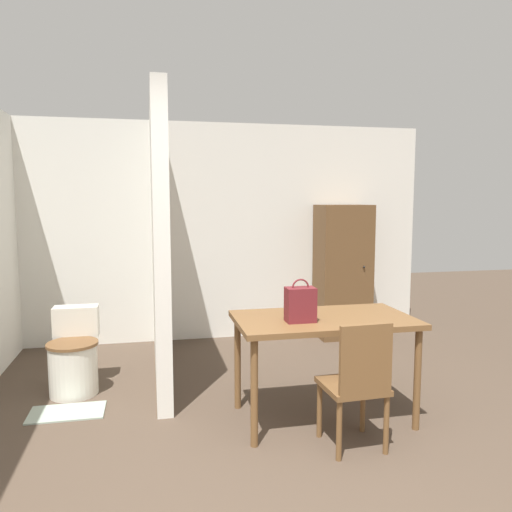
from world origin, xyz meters
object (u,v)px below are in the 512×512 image
at_px(toilet, 74,358).
at_px(dining_table, 324,328).
at_px(wooden_chair, 357,381).
at_px(wooden_cabinet, 343,271).
at_px(handbag, 300,304).

bearing_deg(toilet, dining_table, -26.40).
xyz_separation_m(wooden_chair, wooden_cabinet, (0.94, 2.60, 0.32)).
distance_m(wooden_chair, toilet, 2.42).
height_order(toilet, handbag, handbag).
relative_size(dining_table, toilet, 1.86).
bearing_deg(wooden_chair, toilet, 140.85).
distance_m(dining_table, wooden_chair, 0.55).
bearing_deg(handbag, wooden_chair, -57.35).
bearing_deg(wooden_cabinet, wooden_chair, -109.86).
bearing_deg(toilet, wooden_chair, -36.56).
bearing_deg(wooden_chair, dining_table, 93.24).
xyz_separation_m(toilet, handbag, (1.67, -1.03, 0.60)).
bearing_deg(dining_table, wooden_cabinet, 64.76).
distance_m(toilet, wooden_cabinet, 3.14).
xyz_separation_m(wooden_chair, toilet, (-1.94, 1.44, -0.17)).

